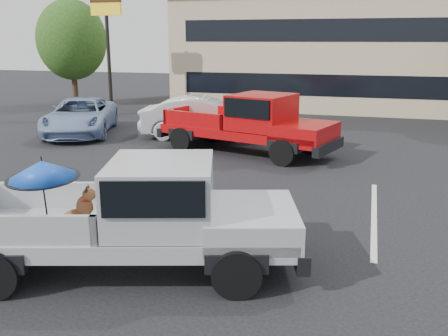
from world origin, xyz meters
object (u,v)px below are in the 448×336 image
Objects in this scene: blue_suv at (80,116)px; red_pickup at (257,122)px; tree_back at (433,28)px; silver_sedan at (204,118)px; motel_sign at (107,21)px; silver_pickup at (148,211)px; tree_left at (72,40)px.

red_pickup is at bearing -32.23° from blue_suv.
tree_back is 1.45× the size of silver_sedan.
silver_pickup is at bearing -59.36° from motel_sign.
silver_pickup reaches higher than red_pickup.
tree_left reaches higher than silver_pickup.
silver_pickup is 9.10m from red_pickup.
tree_left reaches higher than motel_sign.
motel_sign is 0.93× the size of red_pickup.
silver_sedan is at bearing -34.88° from motel_sign.
silver_pickup is 13.28m from blue_suv.
blue_suv is at bearing 110.03° from silver_pickup.
red_pickup is at bearing -36.38° from motel_sign.
blue_suv is (-14.55, -15.18, -3.69)m from tree_back.
tree_left is at bearing 108.76° from silver_pickup.
tree_back is at bearing 84.09° from red_pickup.
motel_sign is at bearing 84.86° from blue_suv.
tree_left is 13.32m from silver_sedan.
motel_sign is 6.66m from blue_suv.
silver_pickup is (-6.62, -25.83, -3.36)m from tree_back.
silver_pickup is at bearing -104.37° from tree_back.
blue_suv is at bearing -133.78° from tree_back.
blue_suv is at bearing 86.14° from silver_sedan.
red_pickup reaches higher than silver_sedan.
tree_back reaches higher than silver_pickup.
tree_back is 17.73m from silver_sedan.
tree_left is 1.23× the size of silver_sedan.
tree_left is 1.15× the size of blue_suv.
silver_sedan is at bearing -13.97° from blue_suv.
motel_sign is 18.87m from tree_back.
red_pickup is 3.39m from silver_sedan.
tree_left is at bearing 159.82° from red_pickup.
red_pickup is at bearing -36.53° from tree_left.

